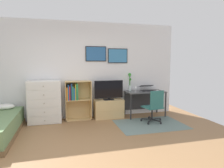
{
  "coord_description": "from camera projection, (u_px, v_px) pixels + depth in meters",
  "views": [
    {
      "loc": [
        -0.35,
        -3.23,
        1.6
      ],
      "look_at": [
        0.91,
        1.5,
        1.05
      ],
      "focal_mm": 31.98,
      "sensor_mm": 36.0,
      "label": 1
    }
  ],
  "objects": [
    {
      "name": "ground_plane",
      "position": [
        83.0,
        156.0,
        3.37
      ],
      "size": [
        7.2,
        7.2,
        0.0
      ],
      "primitive_type": "plane",
      "color": "#936B44"
    },
    {
      "name": "wall_back_with_posters",
      "position": [
        72.0,
        70.0,
        5.56
      ],
      "size": [
        6.12,
        0.09,
        2.7
      ],
      "color": "white",
      "rests_on": "ground_plane"
    },
    {
      "name": "area_rug",
      "position": [
        150.0,
        124.0,
        5.09
      ],
      "size": [
        1.7,
        1.2,
        0.01
      ],
      "primitive_type": "cube",
      "color": "slate",
      "rests_on": "ground_plane"
    },
    {
      "name": "dresser",
      "position": [
        45.0,
        102.0,
        5.19
      ],
      "size": [
        0.83,
        0.46,
        1.11
      ],
      "color": "white",
      "rests_on": "ground_plane"
    },
    {
      "name": "bookshelf",
      "position": [
        76.0,
        97.0,
        5.45
      ],
      "size": [
        0.7,
        0.3,
        1.07
      ],
      "color": "tan",
      "rests_on": "ground_plane"
    },
    {
      "name": "tv_stand",
      "position": [
        109.0,
        109.0,
        5.68
      ],
      "size": [
        0.82,
        0.41,
        0.52
      ],
      "color": "tan",
      "rests_on": "ground_plane"
    },
    {
      "name": "television",
      "position": [
        109.0,
        90.0,
        5.6
      ],
      "size": [
        0.82,
        0.16,
        0.55
      ],
      "color": "black",
      "rests_on": "tv_stand"
    },
    {
      "name": "desk",
      "position": [
        144.0,
        95.0,
        5.91
      ],
      "size": [
        1.12,
        0.58,
        0.74
      ],
      "color": "#4C4C4F",
      "rests_on": "ground_plane"
    },
    {
      "name": "office_chair",
      "position": [
        154.0,
        106.0,
        5.19
      ],
      "size": [
        0.58,
        0.58,
        0.86
      ],
      "rotation": [
        0.0,
        0.0,
        0.16
      ],
      "color": "#232326",
      "rests_on": "ground_plane"
    },
    {
      "name": "laptop",
      "position": [
        147.0,
        88.0,
        5.89
      ],
      "size": [
        0.42,
        0.45,
        0.17
      ],
      "rotation": [
        0.0,
        0.0,
        -0.07
      ],
      "color": "#333338",
      "rests_on": "desk"
    },
    {
      "name": "computer_mouse",
      "position": [
        158.0,
        91.0,
        5.83
      ],
      "size": [
        0.06,
        0.1,
        0.03
      ],
      "primitive_type": "ellipsoid",
      "color": "silver",
      "rests_on": "desk"
    },
    {
      "name": "bamboo_vase",
      "position": [
        130.0,
        81.0,
        5.88
      ],
      "size": [
        0.09,
        0.1,
        0.52
      ],
      "color": "silver",
      "rests_on": "desk"
    },
    {
      "name": "wine_glass",
      "position": [
        136.0,
        87.0,
        5.63
      ],
      "size": [
        0.07,
        0.07,
        0.18
      ],
      "color": "silver",
      "rests_on": "desk"
    }
  ]
}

